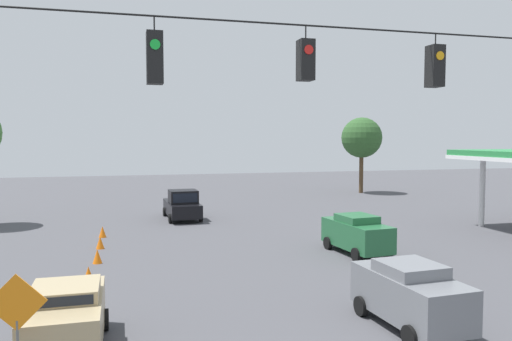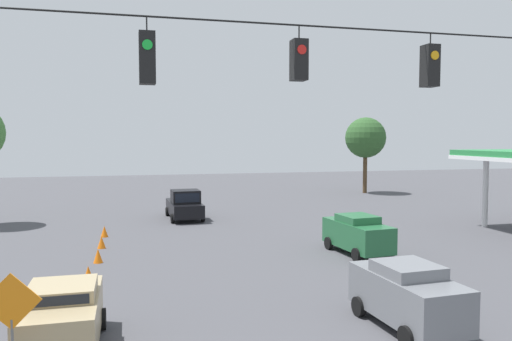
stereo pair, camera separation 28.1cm
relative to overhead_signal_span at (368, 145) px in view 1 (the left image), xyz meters
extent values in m
cylinder|color=black|center=(-0.08, 0.00, 2.58)|extent=(20.58, 0.04, 0.04)
cube|color=black|center=(-1.68, 0.00, 1.82)|extent=(0.32, 0.36, 0.96)
cylinder|color=black|center=(-1.68, 0.00, 2.44)|extent=(0.03, 0.03, 0.27)
cylinder|color=orange|center=(-1.68, 0.19, 2.04)|extent=(0.20, 0.02, 0.20)
cube|color=black|center=(1.52, 0.00, 1.83)|extent=(0.32, 0.36, 0.87)
cylinder|color=black|center=(1.52, 0.00, 2.42)|extent=(0.03, 0.03, 0.30)
cylinder|color=red|center=(1.52, 0.19, 2.03)|extent=(0.20, 0.02, 0.20)
cube|color=black|center=(4.72, 0.00, 1.75)|extent=(0.32, 0.36, 1.04)
cylinder|color=black|center=(4.72, 0.00, 2.42)|extent=(0.03, 0.03, 0.30)
cylinder|color=green|center=(4.72, 0.19, 1.99)|extent=(0.20, 0.02, 0.20)
cube|color=slate|center=(-3.02, -2.96, -4.65)|extent=(2.03, 4.15, 1.31)
cube|color=slate|center=(-3.02, -2.96, -3.81)|extent=(1.75, 1.88, 0.36)
cube|color=black|center=(-2.96, -3.86, -3.81)|extent=(1.43, 0.11, 0.25)
cylinder|color=black|center=(-3.83, -4.33, -5.30)|extent=(0.26, 0.65, 0.64)
cylinder|color=black|center=(-2.05, -4.22, -5.30)|extent=(0.26, 0.65, 0.64)
cylinder|color=black|center=(-3.99, -1.70, -5.30)|extent=(0.26, 0.65, 0.64)
cylinder|color=black|center=(-2.20, -1.59, -5.30)|extent=(0.26, 0.65, 0.64)
cube|color=black|center=(1.34, -25.20, -4.85)|extent=(2.25, 5.13, 0.90)
cube|color=black|center=(1.31, -24.59, -3.95)|extent=(1.97, 1.89, 0.90)
cube|color=black|center=(1.28, -23.67, -3.95)|extent=(1.66, 0.08, 0.63)
cylinder|color=black|center=(2.31, -23.52, -5.30)|extent=(0.24, 0.65, 0.64)
cylinder|color=black|center=(0.24, -23.59, -5.30)|extent=(0.24, 0.65, 0.64)
cylinder|color=black|center=(2.43, -26.81, -5.30)|extent=(0.24, 0.65, 0.64)
cylinder|color=black|center=(0.36, -26.88, -5.30)|extent=(0.24, 0.65, 0.64)
cube|color=#236038|center=(-5.85, -12.22, -4.67)|extent=(2.12, 4.35, 1.27)
cube|color=#236038|center=(-5.85, -12.22, -3.85)|extent=(1.76, 1.99, 0.36)
cube|color=black|center=(-5.76, -13.15, -3.85)|extent=(1.38, 0.15, 0.25)
cylinder|color=black|center=(-6.58, -13.67, -5.30)|extent=(0.28, 0.66, 0.64)
cylinder|color=black|center=(-4.86, -13.50, -5.30)|extent=(0.28, 0.66, 0.64)
cylinder|color=black|center=(-6.84, -10.95, -5.30)|extent=(0.28, 0.66, 0.64)
cylinder|color=black|center=(-5.12, -10.78, -5.30)|extent=(0.28, 0.66, 0.64)
cube|color=tan|center=(6.92, -3.81, -4.72)|extent=(1.91, 3.99, 1.16)
cube|color=tan|center=(6.92, -3.81, -3.96)|extent=(1.75, 1.76, 0.36)
cube|color=black|center=(6.91, -2.93, -3.96)|extent=(1.52, 0.03, 0.25)
cylinder|color=black|center=(7.87, -5.10, -5.30)|extent=(0.22, 0.64, 0.64)
cylinder|color=black|center=(5.98, -5.11, -5.30)|extent=(0.22, 0.64, 0.64)
cone|color=orange|center=(6.56, -4.14, -5.29)|extent=(0.43, 0.43, 0.66)
cone|color=orange|center=(6.84, -7.36, -5.29)|extent=(0.43, 0.43, 0.66)
cone|color=orange|center=(6.77, -10.44, -5.29)|extent=(0.43, 0.43, 0.66)
cone|color=orange|center=(6.57, -13.54, -5.29)|extent=(0.43, 0.43, 0.66)
cone|color=orange|center=(6.58, -16.66, -5.29)|extent=(0.43, 0.43, 0.66)
cone|color=orange|center=(6.58, -19.75, -5.29)|extent=(0.43, 0.43, 0.66)
cylinder|color=silver|center=(-17.27, -17.17, -3.30)|extent=(0.36, 0.36, 4.65)
cube|color=orange|center=(7.66, -1.39, -3.42)|extent=(1.27, 0.04, 1.27)
cylinder|color=#4C3823|center=(-18.77, -37.20, -3.30)|extent=(0.43, 0.43, 4.63)
sphere|color=#2D5628|center=(-18.77, -37.20, 0.17)|extent=(4.21, 4.21, 4.21)
camera|label=1|loc=(5.38, 10.23, 0.17)|focal=35.00mm
camera|label=2|loc=(5.11, 10.30, 0.17)|focal=35.00mm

